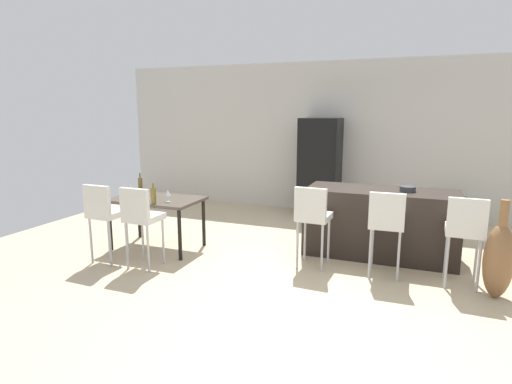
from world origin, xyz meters
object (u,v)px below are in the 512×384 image
object	(u,v)px
kitchen_island	(380,223)
wine_bottle_left	(140,185)
dining_table	(157,203)
wine_glass_right	(130,187)
bar_chair_left	(313,214)
wine_bottle_inner	(153,195)
potted_plant	(460,209)
refrigerator	(320,168)
floor_vase	(499,260)
bar_chair_right	(465,228)
fruit_bowl	(408,189)
dining_chair_near	(104,211)
wine_glass_middle	(168,193)
bar_chair_middle	(387,221)
dining_chair_far	(141,215)

from	to	relation	value
kitchen_island	wine_bottle_left	xyz separation A→B (m)	(-3.50, -0.56, 0.40)
dining_table	wine_bottle_left	world-z (taller)	wine_bottle_left
wine_glass_right	bar_chair_left	bearing A→B (deg)	0.11
wine_bottle_inner	potted_plant	xyz separation A→B (m)	(4.01, 3.09, -0.53)
refrigerator	potted_plant	distance (m)	2.52
bar_chair_left	floor_vase	size ratio (longest dim) A/B	0.98
bar_chair_right	wine_bottle_inner	xyz separation A→B (m)	(-3.81, -0.38, 0.16)
bar_chair_left	bar_chair_right	distance (m)	1.72
dining_table	fruit_bowl	distance (m)	3.47
bar_chair_right	refrigerator	xyz separation A→B (m)	(-2.25, 2.72, 0.22)
wine_bottle_left	dining_chair_near	bearing A→B (deg)	-79.68
dining_chair_near	refrigerator	bearing A→B (deg)	60.10
bar_chair_left	wine_bottle_left	distance (m)	2.76
kitchen_island	floor_vase	size ratio (longest dim) A/B	1.86
wine_bottle_inner	refrigerator	size ratio (longest dim) A/B	0.15
wine_glass_right	fruit_bowl	size ratio (longest dim) A/B	0.85
wine_glass_middle	refrigerator	xyz separation A→B (m)	(1.45, 2.94, 0.06)
wine_glass_right	floor_vase	world-z (taller)	floor_vase
refrigerator	fruit_bowl	bearing A→B (deg)	-50.27
bar_chair_middle	potted_plant	xyz separation A→B (m)	(1.03, 2.71, -0.37)
bar_chair_left	bar_chair_right	size ratio (longest dim) A/B	1.00
bar_chair_middle	kitchen_island	bearing A→B (deg)	99.30
bar_chair_right	dining_chair_far	world-z (taller)	same
kitchen_island	bar_chair_middle	size ratio (longest dim) A/B	1.90
dining_chair_far	wine_glass_right	distance (m)	1.13
dining_chair_near	bar_chair_right	bearing A→B (deg)	10.74
wine_glass_middle	floor_vase	distance (m)	4.05
bar_chair_left	bar_chair_middle	xyz separation A→B (m)	(0.89, -0.00, 0.00)
wine_bottle_inner	wine_glass_right	xyz separation A→B (m)	(-0.67, 0.38, 0.01)
fruit_bowl	wine_glass_middle	bearing A→B (deg)	-161.90
dining_chair_near	refrigerator	xyz separation A→B (m)	(2.03, 3.53, 0.22)
dining_chair_far	dining_table	bearing A→B (deg)	110.59
wine_bottle_inner	refrigerator	world-z (taller)	refrigerator
bar_chair_right	wine_glass_right	distance (m)	4.49
bar_chair_right	dining_chair_far	xyz separation A→B (m)	(-3.71, -0.81, 0.00)
bar_chair_middle	wine_glass_right	size ratio (longest dim) A/B	6.03
wine_glass_right	potted_plant	distance (m)	5.44
bar_chair_middle	dining_chair_near	bearing A→B (deg)	-166.74
bar_chair_middle	refrigerator	world-z (taller)	refrigerator
bar_chair_right	wine_glass_right	world-z (taller)	bar_chair_right
kitchen_island	refrigerator	bearing A→B (deg)	123.54
kitchen_island	dining_chair_near	distance (m)	3.69
bar_chair_middle	wine_glass_right	xyz separation A→B (m)	(-3.65, -0.01, 0.17)
fruit_bowl	wine_bottle_inner	bearing A→B (deg)	-159.81
wine_glass_middle	fruit_bowl	bearing A→B (deg)	18.10
floor_vase	potted_plant	size ratio (longest dim) A/B	1.91
dining_chair_far	potted_plant	world-z (taller)	dining_chair_far
dining_table	potted_plant	distance (m)	5.03
floor_vase	wine_glass_middle	bearing A→B (deg)	-179.15
dining_chair_near	wine_bottle_left	world-z (taller)	dining_chair_near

